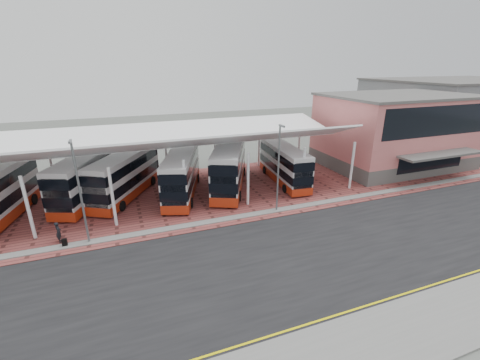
{
  "coord_description": "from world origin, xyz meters",
  "views": [
    {
      "loc": [
        -10.76,
        -17.82,
        12.99
      ],
      "look_at": [
        -1.14,
        7.61,
        3.01
      ],
      "focal_mm": 24.0,
      "sensor_mm": 36.0,
      "label": 1
    }
  ],
  "objects": [
    {
      "name": "bus_3",
      "position": [
        -5.36,
        13.32,
        2.27
      ],
      "size": [
        5.84,
        11.04,
        4.46
      ],
      "rotation": [
        0.0,
        0.0,
        -0.33
      ],
      "color": "#BDBCBF",
      "rests_on": "forecourt"
    },
    {
      "name": "lamp_west",
      "position": [
        -14.0,
        6.27,
        4.36
      ],
      "size": [
        0.16,
        0.9,
        8.07
      ],
      "color": "slate",
      "rests_on": "ground"
    },
    {
      "name": "pedestrian",
      "position": [
        -16.07,
        7.16,
        0.89
      ],
      "size": [
        0.49,
        0.66,
        1.66
      ],
      "primitive_type": "imported",
      "rotation": [
        0.0,
        0.0,
        1.74
      ],
      "color": "black",
      "rests_on": "forecourt"
    },
    {
      "name": "warehouse",
      "position": [
        48.0,
        24.0,
        5.15
      ],
      "size": [
        30.5,
        20.5,
        10.25
      ],
      "color": "slate",
      "rests_on": "ground"
    },
    {
      "name": "bus_2",
      "position": [
        -10.8,
        14.81,
        2.26
      ],
      "size": [
        7.53,
        10.56,
        4.44
      ],
      "rotation": [
        0.0,
        0.0,
        -0.52
      ],
      "color": "#BDBCBF",
      "rests_on": "forecourt"
    },
    {
      "name": "north_kerb",
      "position": [
        0.0,
        6.2,
        0.07
      ],
      "size": [
        120.0,
        0.8,
        0.14
      ],
      "primitive_type": "cube",
      "color": "slate",
      "rests_on": "ground"
    },
    {
      "name": "canopy",
      "position": [
        -6.0,
        13.94,
        5.8
      ],
      "size": [
        37.0,
        11.63,
        7.07
      ],
      "color": "white",
      "rests_on": "ground"
    },
    {
      "name": "forecourt",
      "position": [
        2.0,
        13.0,
        0.03
      ],
      "size": [
        72.0,
        16.0,
        0.06
      ],
      "primitive_type": "cube",
      "color": "brown",
      "rests_on": "ground"
    },
    {
      "name": "yellow_line_near",
      "position": [
        0.0,
        -7.0,
        0.03
      ],
      "size": [
        120.0,
        0.12,
        0.01
      ],
      "primitive_type": "cube",
      "color": "#F0DC00",
      "rests_on": "road"
    },
    {
      "name": "road",
      "position": [
        0.0,
        -1.0,
        0.01
      ],
      "size": [
        120.0,
        14.0,
        0.02
      ],
      "primitive_type": "cube",
      "color": "black",
      "rests_on": "ground"
    },
    {
      "name": "terminal",
      "position": [
        23.0,
        13.92,
        4.66
      ],
      "size": [
        18.4,
        14.4,
        9.25
      ],
      "color": "#52504E",
      "rests_on": "ground"
    },
    {
      "name": "bus_4",
      "position": [
        -0.14,
        13.46,
        2.46
      ],
      "size": [
        7.35,
        11.79,
        4.84
      ],
      "rotation": [
        0.0,
        0.0,
        -0.43
      ],
      "color": "#BDBCBF",
      "rests_on": "forecourt"
    },
    {
      "name": "yellow_line_far",
      "position": [
        0.0,
        -6.7,
        0.03
      ],
      "size": [
        120.0,
        0.12,
        0.01
      ],
      "primitive_type": "cube",
      "color": "#F0DC00",
      "rests_on": "road"
    },
    {
      "name": "sidewalk",
      "position": [
        0.0,
        -9.0,
        0.07
      ],
      "size": [
        120.0,
        4.0,
        0.14
      ],
      "primitive_type": "cube",
      "color": "slate",
      "rests_on": "ground"
    },
    {
      "name": "lamp_east",
      "position": [
        2.0,
        6.27,
        4.36
      ],
      "size": [
        0.16,
        0.9,
        8.07
      ],
      "color": "slate",
      "rests_on": "ground"
    },
    {
      "name": "bus_1",
      "position": [
        -14.31,
        15.33,
        2.32
      ],
      "size": [
        6.46,
        11.17,
        4.54
      ],
      "rotation": [
        0.0,
        0.0,
        -0.38
      ],
      "color": "#BDBCBF",
      "rests_on": "forecourt"
    },
    {
      "name": "suitcase",
      "position": [
        -15.64,
        6.27,
        0.37
      ],
      "size": [
        0.36,
        0.26,
        0.62
      ],
      "primitive_type": "cube",
      "color": "black",
      "rests_on": "forecourt"
    },
    {
      "name": "bus_5",
      "position": [
        6.21,
        12.91,
        2.12
      ],
      "size": [
        3.26,
        10.22,
        4.14
      ],
      "rotation": [
        0.0,
        0.0,
        -0.1
      ],
      "color": "#BDBCBF",
      "rests_on": "forecourt"
    },
    {
      "name": "ground",
      "position": [
        0.0,
        0.0,
        0.0
      ],
      "size": [
        140.0,
        140.0,
        0.0
      ],
      "primitive_type": "plane",
      "color": "#51544E"
    }
  ]
}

